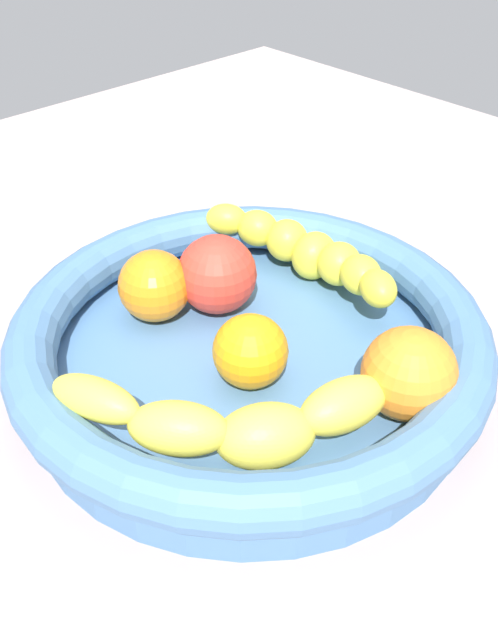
{
  "coord_description": "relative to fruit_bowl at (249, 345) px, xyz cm",
  "views": [
    {
      "loc": [
        -27.59,
        -29.31,
        38.44
      ],
      "look_at": [
        0.0,
        0.0,
        8.47
      ],
      "focal_mm": 40.45,
      "sensor_mm": 36.0,
      "label": 1
    }
  ],
  "objects": [
    {
      "name": "banana_draped_right",
      "position": [
        10.08,
        3.71,
        1.96
      ],
      "size": [
        7.08,
        19.75,
        4.75
      ],
      "color": "yellow",
      "rests_on": "fruit_bowl"
    },
    {
      "name": "banana_draped_left",
      "position": [
        -5.61,
        -7.03,
        2.02
      ],
      "size": [
        21.58,
        15.41,
        4.86
      ],
      "color": "yellow",
      "rests_on": "fruit_bowl"
    },
    {
      "name": "orange_mid_left",
      "position": [
        -1.93,
        -2.19,
        1.85
      ],
      "size": [
        5.14,
        5.14,
        5.14
      ],
      "primitive_type": "sphere",
      "color": "orange",
      "rests_on": "fruit_bowl"
    },
    {
      "name": "orange_mid_right",
      "position": [
        3.43,
        -11.13,
        2.34
      ],
      "size": [
        6.13,
        6.13,
        6.13
      ],
      "primitive_type": "sphere",
      "color": "orange",
      "rests_on": "fruit_bowl"
    },
    {
      "name": "tomato_red",
      "position": [
        2.16,
        5.85,
        2.34
      ],
      "size": [
        6.12,
        6.12,
        6.12
      ],
      "primitive_type": "sphere",
      "color": "red",
      "rests_on": "fruit_bowl"
    },
    {
      "name": "orange_front",
      "position": [
        -2.0,
        8.25,
        2.02
      ],
      "size": [
        5.49,
        5.49,
        5.49
      ],
      "primitive_type": "sphere",
      "color": "orange",
      "rests_on": "fruit_bowl"
    },
    {
      "name": "fruit_bowl",
      "position": [
        0.0,
        0.0,
        0.0
      ],
      "size": [
        34.07,
        34.07,
        6.16
      ],
      "color": "teal",
      "rests_on": "kitchen_counter"
    },
    {
      "name": "kitchen_counter",
      "position": [
        0.0,
        0.0,
        -4.69
      ],
      "size": [
        120.0,
        120.0,
        3.0
      ],
      "primitive_type": "cube",
      "color": "#A39290",
      "rests_on": "ground"
    }
  ]
}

